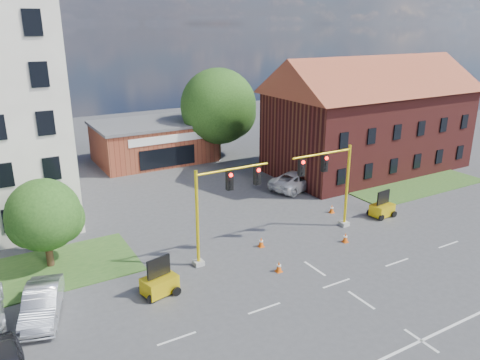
{
  "coord_description": "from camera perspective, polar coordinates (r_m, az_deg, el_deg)",
  "views": [
    {
      "loc": [
        -16.85,
        -17.78,
        14.32
      ],
      "look_at": [
        -0.68,
        10.0,
        3.56
      ],
      "focal_mm": 35.0,
      "sensor_mm": 36.0,
      "label": 1
    }
  ],
  "objects": [
    {
      "name": "ground",
      "position": [
        28.37,
        11.69,
        -12.23
      ],
      "size": [
        120.0,
        120.0,
        0.0
      ],
      "primitive_type": "plane",
      "color": "#3F3F42",
      "rests_on": "ground"
    },
    {
      "name": "grass_verge_ne",
      "position": [
        46.21,
        21.12,
        -0.78
      ],
      "size": [
        14.0,
        4.0,
        0.08
      ],
      "primitive_type": "cube",
      "color": "#2E521F",
      "rests_on": "ground"
    },
    {
      "name": "lane_markings",
      "position": [
        26.59,
        16.1,
        -14.88
      ],
      "size": [
        60.0,
        36.0,
        0.01
      ],
      "primitive_type": null,
      "color": "silver",
      "rests_on": "ground"
    },
    {
      "name": "brick_shop",
      "position": [
        52.09,
        -10.51,
        4.69
      ],
      "size": [
        12.4,
        8.4,
        4.3
      ],
      "color": "brown",
      "rests_on": "ground"
    },
    {
      "name": "townhouse_row",
      "position": [
        49.25,
        15.61,
        8.02
      ],
      "size": [
        21.0,
        11.0,
        11.5
      ],
      "color": "#541B19",
      "rests_on": "ground"
    },
    {
      "name": "tree_large",
      "position": [
        51.51,
        -2.28,
        8.74
      ],
      "size": [
        8.61,
        8.2,
        9.95
      ],
      "color": "#372614",
      "rests_on": "ground"
    },
    {
      "name": "tree_nw_front",
      "position": [
        30.57,
        -22.38,
        -4.07
      ],
      "size": [
        4.62,
        4.4,
        5.66
      ],
      "color": "#372614",
      "rests_on": "ground"
    },
    {
      "name": "signal_mast_west",
      "position": [
        28.8,
        -2.32,
        -2.68
      ],
      "size": [
        5.3,
        0.6,
        6.2
      ],
      "color": "gray",
      "rests_on": "ground"
    },
    {
      "name": "signal_mast_east",
      "position": [
        33.51,
        10.95,
        0.08
      ],
      "size": [
        5.3,
        0.6,
        6.2
      ],
      "color": "gray",
      "rests_on": "ground"
    },
    {
      "name": "trailer_west",
      "position": [
        26.93,
        -9.78,
        -12.27
      ],
      "size": [
        2.1,
        1.63,
        2.12
      ],
      "rotation": [
        0.0,
        0.0,
        0.23
      ],
      "color": "yellow",
      "rests_on": "ground"
    },
    {
      "name": "trailer_east",
      "position": [
        38.17,
        16.94,
        -3.36
      ],
      "size": [
        1.9,
        1.38,
        2.02
      ],
      "rotation": [
        0.0,
        0.0,
        0.12
      ],
      "color": "yellow",
      "rests_on": "ground"
    },
    {
      "name": "cone_a",
      "position": [
        28.91,
        4.76,
        -10.48
      ],
      "size": [
        0.4,
        0.4,
        0.7
      ],
      "color": "#E5550C",
      "rests_on": "ground"
    },
    {
      "name": "cone_b",
      "position": [
        31.82,
        2.6,
        -7.58
      ],
      "size": [
        0.4,
        0.4,
        0.7
      ],
      "color": "#E5550C",
      "rests_on": "ground"
    },
    {
      "name": "cone_c",
      "position": [
        33.24,
        12.72,
        -6.86
      ],
      "size": [
        0.4,
        0.4,
        0.7
      ],
      "color": "#E5550C",
      "rests_on": "ground"
    },
    {
      "name": "cone_d",
      "position": [
        38.0,
        11.13,
        -3.45
      ],
      "size": [
        0.4,
        0.4,
        0.7
      ],
      "color": "#E5550C",
      "rests_on": "ground"
    },
    {
      "name": "pickup_white",
      "position": [
        42.88,
        7.05,
        -0.01
      ],
      "size": [
        6.31,
        4.06,
        1.62
      ],
      "primitive_type": "imported",
      "rotation": [
        0.0,
        0.0,
        1.83
      ],
      "color": "white",
      "rests_on": "ground"
    },
    {
      "name": "sedan_silver_front",
      "position": [
        26.64,
        -22.98,
        -13.66
      ],
      "size": [
        2.92,
        5.05,
        1.57
      ],
      "primitive_type": "imported",
      "rotation": [
        0.0,
        0.0,
        -0.28
      ],
      "color": "#B8BBC0",
      "rests_on": "ground"
    }
  ]
}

